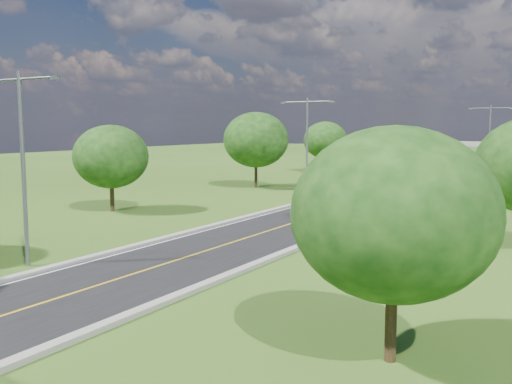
# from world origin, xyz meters

# --- Properties ---
(ground) EXTENTS (260.00, 260.00, 0.00)m
(ground) POSITION_xyz_m (0.00, 60.00, 0.00)
(ground) COLOR #2A4814
(ground) RESTS_ON ground
(road) EXTENTS (8.00, 150.00, 0.06)m
(road) POSITION_xyz_m (0.00, 66.00, 0.03)
(road) COLOR black
(road) RESTS_ON ground
(curb_left) EXTENTS (0.50, 150.00, 0.22)m
(curb_left) POSITION_xyz_m (-4.25, 66.00, 0.11)
(curb_left) COLOR gray
(curb_left) RESTS_ON ground
(curb_right) EXTENTS (0.50, 150.00, 0.22)m
(curb_right) POSITION_xyz_m (4.25, 66.00, 0.11)
(curb_right) COLOR gray
(curb_right) RESTS_ON ground
(speed_limit_sign) EXTENTS (0.55, 0.09, 2.40)m
(speed_limit_sign) POSITION_xyz_m (5.20, 37.98, 1.60)
(speed_limit_sign) COLOR slate
(speed_limit_sign) RESTS_ON ground
(overpass) EXTENTS (30.00, 3.00, 3.20)m
(overpass) POSITION_xyz_m (0.00, 140.00, 2.41)
(overpass) COLOR gray
(overpass) RESTS_ON ground
(streetlight_near_left) EXTENTS (5.90, 0.25, 10.00)m
(streetlight_near_left) POSITION_xyz_m (-6.00, 12.00, 5.94)
(streetlight_near_left) COLOR slate
(streetlight_near_left) RESTS_ON ground
(streetlight_mid_left) EXTENTS (5.90, 0.25, 10.00)m
(streetlight_mid_left) POSITION_xyz_m (-6.00, 45.00, 5.94)
(streetlight_mid_left) COLOR slate
(streetlight_mid_left) RESTS_ON ground
(streetlight_far_right) EXTENTS (5.90, 0.25, 10.00)m
(streetlight_far_right) POSITION_xyz_m (6.00, 78.00, 5.94)
(streetlight_far_right) COLOR slate
(streetlight_far_right) RESTS_ON ground
(tree_lb) EXTENTS (6.30, 6.30, 7.33)m
(tree_lb) POSITION_xyz_m (-16.00, 28.00, 4.64)
(tree_lb) COLOR black
(tree_lb) RESTS_ON ground
(tree_lc) EXTENTS (7.56, 7.56, 8.79)m
(tree_lc) POSITION_xyz_m (-15.00, 50.00, 5.58)
(tree_lc) COLOR black
(tree_lc) RESTS_ON ground
(tree_ld) EXTENTS (6.72, 6.72, 7.82)m
(tree_ld) POSITION_xyz_m (-17.00, 74.00, 4.95)
(tree_ld) COLOR black
(tree_ld) RESTS_ON ground
(tree_le) EXTENTS (5.88, 5.88, 6.84)m
(tree_le) POSITION_xyz_m (-14.50, 98.00, 4.33)
(tree_le) COLOR black
(tree_le) RESTS_ON ground
(tree_ra) EXTENTS (6.30, 6.30, 7.33)m
(tree_ra) POSITION_xyz_m (14.00, 10.00, 4.64)
(tree_ra) COLOR black
(tree_ra) RESTS_ON ground
(bus_outbound) EXTENTS (3.67, 9.85, 2.68)m
(bus_outbound) POSITION_xyz_m (1.12, 36.55, 1.40)
(bus_outbound) COLOR beige
(bus_outbound) RESTS_ON road
(bus_inbound) EXTENTS (4.67, 12.17, 3.31)m
(bus_inbound) POSITION_xyz_m (-3.01, 54.63, 1.71)
(bus_inbound) COLOR white
(bus_inbound) RESTS_ON road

